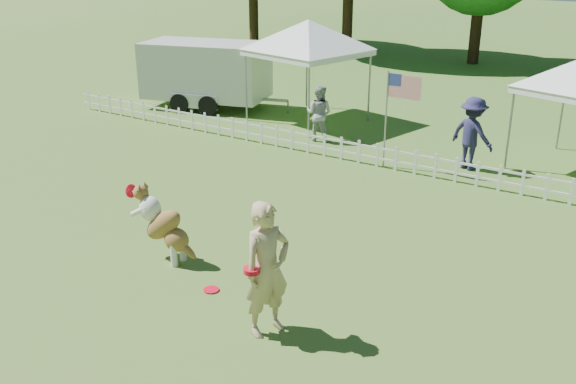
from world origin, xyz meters
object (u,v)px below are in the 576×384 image
object	(u,v)px
handler	(267,269)
spectator_a	(319,113)
frisbee_on_turf	(211,290)
flag_pole	(386,120)
dog	(164,225)
spectator_b	(472,134)
canopy_tent_left	(308,72)
cargo_trailer	(206,74)

from	to	relation	value
handler	spectator_a	bearing A→B (deg)	46.44
handler	frisbee_on_turf	distance (m)	1.75
frisbee_on_turf	flag_pole	world-z (taller)	flag_pole
dog	spectator_a	size ratio (longest dim) A/B	0.85
dog	spectator_b	size ratio (longest dim) A/B	0.74
dog	flag_pole	world-z (taller)	flag_pole
canopy_tent_left	dog	bearing A→B (deg)	-60.53
handler	cargo_trailer	distance (m)	13.55
frisbee_on_turf	canopy_tent_left	bearing A→B (deg)	113.56
cargo_trailer	flag_pole	size ratio (longest dim) A/B	2.11
handler	flag_pole	world-z (taller)	flag_pole
spectator_a	dog	bearing A→B (deg)	91.53
dog	spectator_a	world-z (taller)	spectator_a
cargo_trailer	frisbee_on_turf	bearing A→B (deg)	-65.75
frisbee_on_turf	handler	bearing A→B (deg)	-16.73
flag_pole	spectator_b	distance (m)	2.09
canopy_tent_left	spectator_a	size ratio (longest dim) A/B	1.94
frisbee_on_turf	flag_pole	size ratio (longest dim) A/B	0.11
flag_pole	spectator_b	size ratio (longest dim) A/B	1.33
handler	cargo_trailer	world-z (taller)	cargo_trailer
dog	cargo_trailer	bearing A→B (deg)	124.28
cargo_trailer	spectator_b	xyz separation A→B (m)	(9.43, -1.33, -0.21)
dog	canopy_tent_left	world-z (taller)	canopy_tent_left
spectator_a	spectator_b	world-z (taller)	spectator_b
spectator_a	handler	bearing A→B (deg)	106.99
canopy_tent_left	spectator_b	world-z (taller)	canopy_tent_left
frisbee_on_turf	spectator_b	size ratio (longest dim) A/B	0.14
handler	canopy_tent_left	world-z (taller)	canopy_tent_left
cargo_trailer	flag_pole	distance (m)	7.96
dog	cargo_trailer	size ratio (longest dim) A/B	0.26
canopy_tent_left	cargo_trailer	size ratio (longest dim) A/B	0.60
cargo_trailer	flag_pole	xyz separation A→B (m)	(7.61, -2.33, 0.09)
canopy_tent_left	spectator_a	world-z (taller)	canopy_tent_left
cargo_trailer	flag_pole	bearing A→B (deg)	-33.18
handler	frisbee_on_turf	world-z (taller)	handler
spectator_a	flag_pole	bearing A→B (deg)	147.74
flag_pole	spectator_b	xyz separation A→B (m)	(1.82, 1.00, -0.29)
flag_pole	spectator_a	bearing A→B (deg)	159.55
handler	cargo_trailer	size ratio (longest dim) A/B	0.39
spectator_b	dog	bearing A→B (deg)	89.38
frisbee_on_turf	spectator_a	size ratio (longest dim) A/B	0.16
flag_pole	spectator_b	bearing A→B (deg)	31.07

